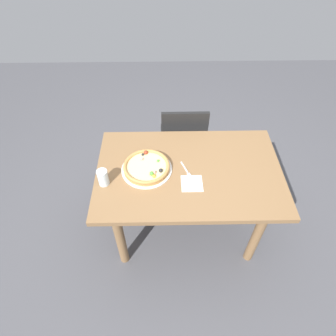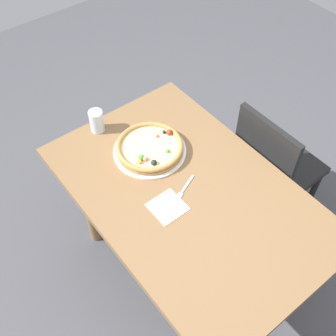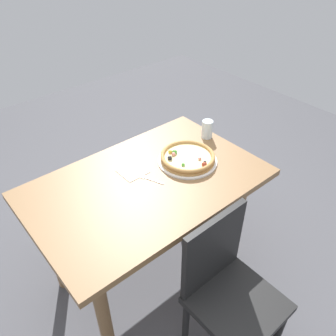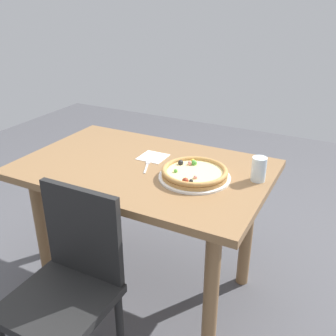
{
  "view_description": "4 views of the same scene",
  "coord_description": "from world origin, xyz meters",
  "px_view_note": "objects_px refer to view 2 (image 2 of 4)",
  "views": [
    {
      "loc": [
        0.17,
        1.34,
        2.26
      ],
      "look_at": [
        0.15,
        -0.0,
        0.79
      ],
      "focal_mm": 31.19,
      "sensor_mm": 36.0,
      "label": 1
    },
    {
      "loc": [
        -0.8,
        0.73,
        2.23
      ],
      "look_at": [
        0.15,
        -0.0,
        0.79
      ],
      "focal_mm": 44.3,
      "sensor_mm": 36.0,
      "label": 2
    },
    {
      "loc": [
        -0.84,
        -1.17,
        1.96
      ],
      "look_at": [
        0.15,
        -0.0,
        0.79
      ],
      "focal_mm": 36.65,
      "sensor_mm": 36.0,
      "label": 3
    },
    {
      "loc": [
        0.94,
        -1.54,
        1.59
      ],
      "look_at": [
        0.15,
        -0.0,
        0.79
      ],
      "focal_mm": 40.98,
      "sensor_mm": 36.0,
      "label": 4
    }
  ],
  "objects_px": {
    "chair_near": "(273,166)",
    "fork": "(183,190)",
    "dining_table": "(187,207)",
    "drinking_glass": "(97,121)",
    "plate": "(150,151)",
    "napkin": "(168,207)",
    "pizza": "(150,147)"
  },
  "relations": [
    {
      "from": "dining_table",
      "to": "drinking_glass",
      "type": "relative_size",
      "value": 10.91
    },
    {
      "from": "dining_table",
      "to": "plate",
      "type": "distance_m",
      "value": 0.32
    },
    {
      "from": "dining_table",
      "to": "pizza",
      "type": "xyz_separation_m",
      "value": [
        0.29,
        -0.01,
        0.15
      ]
    },
    {
      "from": "dining_table",
      "to": "drinking_glass",
      "type": "bearing_deg",
      "value": 10.55
    },
    {
      "from": "drinking_glass",
      "to": "napkin",
      "type": "bearing_deg",
      "value": 178.66
    },
    {
      "from": "chair_near",
      "to": "drinking_glass",
      "type": "relative_size",
      "value": 7.48
    },
    {
      "from": "chair_near",
      "to": "napkin",
      "type": "distance_m",
      "value": 0.8
    },
    {
      "from": "plate",
      "to": "napkin",
      "type": "bearing_deg",
      "value": 156.83
    },
    {
      "from": "pizza",
      "to": "drinking_glass",
      "type": "distance_m",
      "value": 0.3
    },
    {
      "from": "dining_table",
      "to": "plate",
      "type": "height_order",
      "value": "plate"
    },
    {
      "from": "chair_near",
      "to": "fork",
      "type": "distance_m",
      "value": 0.7
    },
    {
      "from": "pizza",
      "to": "chair_near",
      "type": "bearing_deg",
      "value": -115.36
    },
    {
      "from": "plate",
      "to": "fork",
      "type": "height_order",
      "value": "plate"
    },
    {
      "from": "chair_near",
      "to": "fork",
      "type": "bearing_deg",
      "value": -91.71
    },
    {
      "from": "dining_table",
      "to": "drinking_glass",
      "type": "xyz_separation_m",
      "value": [
        0.57,
        0.11,
        0.18
      ]
    },
    {
      "from": "fork",
      "to": "drinking_glass",
      "type": "bearing_deg",
      "value": -102.24
    },
    {
      "from": "chair_near",
      "to": "drinking_glass",
      "type": "xyz_separation_m",
      "value": [
        0.57,
        0.73,
        0.35
      ]
    },
    {
      "from": "chair_near",
      "to": "fork",
      "type": "xyz_separation_m",
      "value": [
        0.02,
        0.64,
        0.29
      ]
    },
    {
      "from": "plate",
      "to": "drinking_glass",
      "type": "relative_size",
      "value": 2.96
    },
    {
      "from": "chair_near",
      "to": "drinking_glass",
      "type": "height_order",
      "value": "drinking_glass"
    },
    {
      "from": "dining_table",
      "to": "plate",
      "type": "bearing_deg",
      "value": -1.89
    },
    {
      "from": "napkin",
      "to": "dining_table",
      "type": "bearing_deg",
      "value": -85.36
    },
    {
      "from": "dining_table",
      "to": "chair_near",
      "type": "height_order",
      "value": "chair_near"
    },
    {
      "from": "drinking_glass",
      "to": "plate",
      "type": "bearing_deg",
      "value": -157.34
    },
    {
      "from": "drinking_glass",
      "to": "napkin",
      "type": "distance_m",
      "value": 0.58
    },
    {
      "from": "napkin",
      "to": "drinking_glass",
      "type": "bearing_deg",
      "value": -1.34
    },
    {
      "from": "dining_table",
      "to": "napkin",
      "type": "xyz_separation_m",
      "value": [
        -0.01,
        0.12,
        0.12
      ]
    },
    {
      "from": "dining_table",
      "to": "chair_near",
      "type": "bearing_deg",
      "value": -90.02
    },
    {
      "from": "pizza",
      "to": "napkin",
      "type": "bearing_deg",
      "value": 156.77
    },
    {
      "from": "plate",
      "to": "chair_near",
      "type": "bearing_deg",
      "value": -115.43
    },
    {
      "from": "chair_near",
      "to": "pizza",
      "type": "bearing_deg",
      "value": -115.57
    },
    {
      "from": "dining_table",
      "to": "fork",
      "type": "distance_m",
      "value": 0.13
    }
  ]
}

